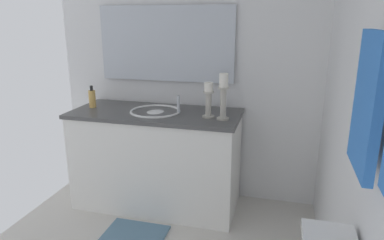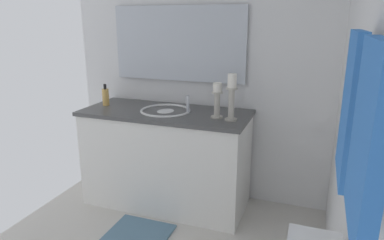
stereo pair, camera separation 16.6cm
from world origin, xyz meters
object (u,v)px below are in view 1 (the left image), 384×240
object	(u,v)px
candle_holder_short	(209,99)
soap_bottle	(92,98)
mirror	(166,44)
towel_near_vanity	(368,103)
vanity_cabinet	(157,159)
candle_holder_tall	(223,95)
sink_basin	(156,116)

from	to	relation	value
candle_holder_short	soap_bottle	world-z (taller)	candle_holder_short
mirror	towel_near_vanity	bearing A→B (deg)	36.47
candle_holder_short	soap_bottle	size ratio (longest dim) A/B	1.45
candle_holder_short	vanity_cabinet	bearing A→B (deg)	-96.51
candle_holder_tall	candle_holder_short	distance (m)	0.13
vanity_cabinet	soap_bottle	world-z (taller)	soap_bottle
mirror	candle_holder_tall	distance (m)	0.73
mirror	towel_near_vanity	world-z (taller)	mirror
towel_near_vanity	candle_holder_short	bearing A→B (deg)	-149.37
candle_holder_short	towel_near_vanity	bearing A→B (deg)	30.63
vanity_cabinet	candle_holder_tall	xyz separation A→B (m)	(0.08, 0.55, 0.58)
vanity_cabinet	candle_holder_tall	world-z (taller)	candle_holder_tall
sink_basin	mirror	world-z (taller)	mirror
vanity_cabinet	towel_near_vanity	world-z (taller)	towel_near_vanity
sink_basin	candle_holder_tall	world-z (taller)	candle_holder_tall
sink_basin	mirror	xyz separation A→B (m)	(-0.28, -0.00, 0.54)
sink_basin	towel_near_vanity	size ratio (longest dim) A/B	0.92
candle_holder_tall	mirror	bearing A→B (deg)	-123.00
candle_holder_tall	towel_near_vanity	size ratio (longest dim) A/B	0.77
candle_holder_short	towel_near_vanity	world-z (taller)	towel_near_vanity
sink_basin	mirror	distance (m)	0.61
sink_basin	towel_near_vanity	bearing A→B (deg)	41.68
sink_basin	mirror	size ratio (longest dim) A/B	0.35
vanity_cabinet	soap_bottle	bearing A→B (deg)	-90.67
sink_basin	candle_holder_tall	distance (m)	0.60
sink_basin	mirror	bearing A→B (deg)	-179.80
vanity_cabinet	towel_near_vanity	distance (m)	2.01
vanity_cabinet	mirror	size ratio (longest dim) A/B	1.17
sink_basin	candle_holder_short	distance (m)	0.47
vanity_cabinet	soap_bottle	size ratio (longest dim) A/B	7.45
candle_holder_short	soap_bottle	bearing A→B (deg)	-93.26
mirror	soap_bottle	world-z (taller)	mirror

